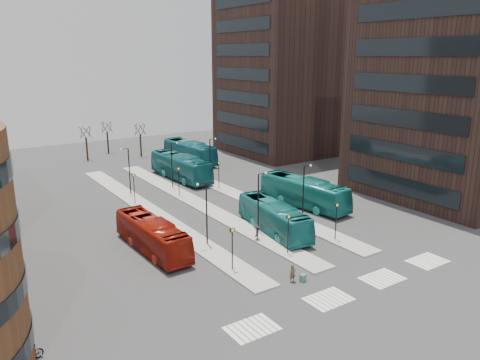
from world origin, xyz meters
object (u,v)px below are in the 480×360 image
suitcase (303,278)px  red_bus (152,235)px  commuter_a (168,245)px  traveller (293,273)px  teal_bus_a (274,217)px  teal_bus_c (304,192)px  commuter_b (279,235)px  teal_bus_d (190,152)px  bicycle_mid (29,354)px  commuter_c (257,233)px  teal_bus_b (181,167)px

suitcase → red_bus: size_ratio=0.05×
red_bus → commuter_a: red_bus is taller
suitcase → traveller: (-0.75, 0.41, 0.45)m
teal_bus_a → teal_bus_c: 9.49m
teal_bus_a → commuter_b: (-1.53, -2.84, -0.70)m
teal_bus_d → traveller: bearing=-110.0°
suitcase → red_bus: (-7.57, 12.42, 1.26)m
suitcase → teal_bus_d: teal_bus_d is taller
teal_bus_a → teal_bus_c: size_ratio=0.90×
teal_bus_a → commuter_b: size_ratio=6.48×
suitcase → commuter_b: 7.96m
commuter_a → bicycle_mid: size_ratio=0.99×
suitcase → commuter_c: 9.26m
teal_bus_b → commuter_b: size_ratio=7.61×
teal_bus_c → commuter_c: teal_bus_c is taller
suitcase → bicycle_mid: (-20.27, 1.29, 0.21)m
suitcase → commuter_b: bearing=50.4°
teal_bus_d → commuter_b: size_ratio=7.53×
commuter_a → commuter_b: bearing=178.7°
red_bus → commuter_c: 10.07m
traveller → commuter_a: (-5.81, 10.70, 0.07)m
teal_bus_d → bicycle_mid: size_ratio=7.89×
red_bus → commuter_c: red_bus is taller
traveller → commuter_c: (2.64, 8.64, 0.06)m
teal_bus_a → teal_bus_b: size_ratio=0.85×
red_bus → teal_bus_b: 26.10m
commuter_a → commuter_c: commuter_a is taller
teal_bus_b → teal_bus_d: teal_bus_b is taller
teal_bus_a → teal_bus_d: 34.54m
suitcase → traveller: traveller is taller
teal_bus_a → traveller: bearing=-111.8°
teal_bus_a → commuter_a: 11.42m
suitcase → teal_bus_b: (6.43, 34.45, 1.55)m
teal_bus_b → traveller: bearing=-104.7°
commuter_a → commuter_c: (8.46, -2.07, -0.01)m
suitcase → commuter_a: (-6.56, 11.12, 0.53)m
suitcase → teal_bus_b: teal_bus_b is taller
suitcase → traveller: bearing=135.7°
red_bus → commuter_a: bearing=-54.4°
suitcase → commuter_b: size_ratio=0.34×
suitcase → teal_bus_a: size_ratio=0.05×
teal_bus_a → teal_bus_d: teal_bus_d is taller
red_bus → teal_bus_b: (14.00, 22.03, 0.29)m
red_bus → teal_bus_c: (20.57, 2.41, 0.19)m
teal_bus_a → teal_bus_c: bearing=38.0°
teal_bus_b → commuter_a: 26.73m
commuter_a → traveller: bearing=138.7°
suitcase → commuter_a: bearing=105.2°
teal_bus_a → traveller: (-5.53, -9.66, -0.82)m
teal_bus_a → teal_bus_b: 24.43m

